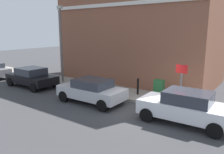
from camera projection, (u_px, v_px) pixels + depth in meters
name	position (u px, v px, depth m)	size (l,w,h in m)	color
ground	(145.00, 111.00, 11.65)	(80.00, 80.00, 0.00)	#38383A
sidewalk	(85.00, 86.00, 16.68)	(2.34, 30.00, 0.15)	gray
corner_building	(140.00, 21.00, 18.13)	(6.78, 11.97, 9.68)	brown
car_white	(185.00, 107.00, 10.01)	(1.92, 4.03, 1.49)	silver
car_silver	(92.00, 90.00, 12.90)	(1.95, 3.96, 1.39)	#B7B7BC
car_black	(32.00, 77.00, 16.54)	(1.99, 4.04, 1.42)	black
utility_cabinet	(159.00, 90.00, 13.12)	(0.46, 0.61, 1.15)	#1E4C28
bollard_near_cabinet	(138.00, 86.00, 14.03)	(0.14, 0.14, 1.04)	black
bollard_far_kerb	(111.00, 86.00, 14.09)	(0.14, 0.14, 1.04)	black
street_sign	(181.00, 79.00, 11.44)	(0.08, 0.60, 2.30)	#59595B
lamppost	(61.00, 41.00, 17.01)	(0.20, 0.44, 5.72)	#59595B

